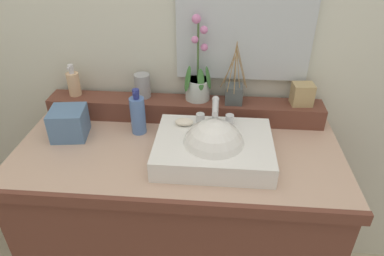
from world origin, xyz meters
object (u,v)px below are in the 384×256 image
(soap_dispenser, at_px, (74,83))
(reed_diffuser, at_px, (234,93))
(potted_plant, at_px, (198,82))
(trinket_box, at_px, (302,94))
(sink_basin, at_px, (213,149))
(soap_bar, at_px, (184,122))
(lotion_bottle, at_px, (138,114))
(tissue_box, at_px, (69,123))
(tumbler_cup, at_px, (142,86))

(soap_dispenser, bearing_deg, reed_diffuser, -1.14)
(potted_plant, xyz_separation_m, soap_dispenser, (-0.53, -0.01, -0.02))
(trinket_box, bearing_deg, sink_basin, -146.43)
(soap_bar, relative_size, reed_diffuser, 0.27)
(lotion_bottle, distance_m, tissue_box, 0.27)
(potted_plant, xyz_separation_m, trinket_box, (0.42, -0.01, -0.03))
(potted_plant, relative_size, soap_dispenser, 2.54)
(soap_bar, height_order, soap_dispenser, soap_dispenser)
(potted_plant, xyz_separation_m, tumbler_cup, (-0.23, 0.00, -0.03))
(tumbler_cup, height_order, reed_diffuser, reed_diffuser)
(soap_bar, distance_m, lotion_bottle, 0.20)
(potted_plant, relative_size, trinket_box, 3.89)
(sink_basin, relative_size, reed_diffuser, 1.61)
(reed_diffuser, bearing_deg, soap_bar, -136.18)
(soap_dispenser, bearing_deg, trinket_box, -0.38)
(tumbler_cup, xyz_separation_m, trinket_box, (0.66, -0.01, -0.01))
(sink_basin, distance_m, soap_dispenser, 0.67)
(trinket_box, relative_size, lotion_bottle, 0.47)
(sink_basin, distance_m, tissue_box, 0.57)
(soap_bar, relative_size, tumbler_cup, 0.69)
(soap_bar, height_order, tumbler_cup, tumbler_cup)
(soap_dispenser, distance_m, trinket_box, 0.95)
(sink_basin, xyz_separation_m, tumbler_cup, (-0.31, 0.29, 0.09))
(potted_plant, bearing_deg, reed_diffuser, -7.64)
(reed_diffuser, bearing_deg, sink_basin, -104.62)
(soap_dispenser, relative_size, tissue_box, 1.05)
(tumbler_cup, bearing_deg, sink_basin, -43.59)
(soap_dispenser, distance_m, lotion_bottle, 0.34)
(sink_basin, height_order, soap_bar, sink_basin)
(tissue_box, bearing_deg, reed_diffuser, 15.22)
(sink_basin, bearing_deg, trinket_box, 39.03)
(soap_dispenser, height_order, reed_diffuser, reed_diffuser)
(sink_basin, distance_m, reed_diffuser, 0.30)
(soap_bar, xyz_separation_m, lotion_bottle, (-0.19, 0.05, -0.01))
(reed_diffuser, height_order, tissue_box, reed_diffuser)
(soap_dispenser, relative_size, lotion_bottle, 0.72)
(lotion_bottle, bearing_deg, trinket_box, 11.40)
(reed_diffuser, bearing_deg, lotion_bottle, -161.69)
(reed_diffuser, xyz_separation_m, trinket_box, (0.27, 0.01, 0.00))
(sink_basin, relative_size, potted_plant, 1.19)
(tumbler_cup, xyz_separation_m, lotion_bottle, (0.01, -0.14, -0.06))
(tissue_box, bearing_deg, trinket_box, 11.19)
(trinket_box, relative_size, tissue_box, 0.69)
(soap_dispenser, height_order, tumbler_cup, soap_dispenser)
(sink_basin, xyz_separation_m, trinket_box, (0.35, 0.28, 0.09))
(trinket_box, xyz_separation_m, tissue_box, (-0.91, -0.18, -0.07))
(soap_bar, height_order, potted_plant, potted_plant)
(lotion_bottle, bearing_deg, soap_dispenser, 155.42)
(trinket_box, bearing_deg, soap_dispenser, 174.16)
(potted_plant, bearing_deg, tissue_box, -158.43)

